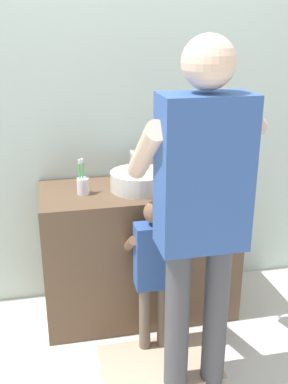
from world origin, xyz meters
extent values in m
plane|color=silver|center=(0.00, 0.00, 0.00)|extent=(14.00, 14.00, 0.00)
cube|color=silver|center=(0.00, 0.62, 1.35)|extent=(4.40, 0.08, 2.70)
cube|color=brown|center=(0.00, 0.30, 0.42)|extent=(1.18, 0.54, 0.84)
cylinder|color=silver|center=(0.00, 0.28, 0.89)|extent=(0.34, 0.34, 0.11)
cylinder|color=#B1B1AD|center=(0.00, 0.28, 0.90)|extent=(0.28, 0.28, 0.09)
cylinder|color=#B7BABF|center=(0.00, 0.50, 0.93)|extent=(0.03, 0.03, 0.18)
cylinder|color=#B7BABF|center=(0.00, 0.44, 1.01)|extent=(0.02, 0.12, 0.02)
cylinder|color=#B7BABF|center=(-0.07, 0.50, 0.86)|extent=(0.04, 0.04, 0.05)
cylinder|color=#B7BABF|center=(0.07, 0.50, 0.86)|extent=(0.04, 0.04, 0.05)
cylinder|color=silver|center=(-0.33, 0.27, 0.89)|extent=(0.07, 0.07, 0.09)
cylinder|color=green|center=(-0.35, 0.27, 0.94)|extent=(0.01, 0.03, 0.17)
cube|color=white|center=(-0.35, 0.27, 1.03)|extent=(0.01, 0.02, 0.02)
cylinder|color=green|center=(-0.33, 0.29, 0.94)|extent=(0.03, 0.01, 0.17)
cube|color=white|center=(-0.33, 0.29, 1.03)|extent=(0.01, 0.02, 0.02)
cube|color=#CCAD8E|center=(0.00, -0.25, 0.01)|extent=(0.64, 0.40, 0.02)
cylinder|color=#6B5B4C|center=(-0.05, -0.11, 0.21)|extent=(0.06, 0.06, 0.42)
cylinder|color=#6B5B4C|center=(0.05, -0.11, 0.21)|extent=(0.06, 0.06, 0.42)
cube|color=#33569E|center=(0.00, -0.11, 0.60)|extent=(0.21, 0.12, 0.36)
sphere|color=brown|center=(0.00, -0.11, 0.85)|extent=(0.12, 0.12, 0.12)
cylinder|color=brown|center=(-0.11, -0.01, 0.63)|extent=(0.05, 0.25, 0.20)
cylinder|color=brown|center=(0.11, -0.01, 0.63)|extent=(0.05, 0.25, 0.20)
cylinder|color=#47474C|center=(0.04, -0.41, 0.40)|extent=(0.12, 0.12, 0.80)
cylinder|color=#47474C|center=(0.24, -0.41, 0.40)|extent=(0.12, 0.12, 0.80)
cube|color=#33569E|center=(0.14, -0.41, 1.14)|extent=(0.40, 0.23, 0.69)
sphere|color=beige|center=(0.14, -0.41, 1.61)|extent=(0.23, 0.23, 0.23)
cylinder|color=beige|center=(-0.07, -0.23, 1.20)|extent=(0.10, 0.48, 0.38)
cylinder|color=beige|center=(0.36, -0.23, 1.20)|extent=(0.10, 0.48, 0.38)
cylinder|color=green|center=(0.36, -0.05, 1.02)|extent=(0.01, 0.14, 0.03)
cube|color=white|center=(0.36, 0.03, 1.03)|extent=(0.01, 0.02, 0.02)
camera|label=1|loc=(-0.51, -2.18, 1.74)|focal=42.14mm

